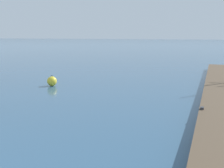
% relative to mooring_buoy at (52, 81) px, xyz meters
% --- Properties ---
extents(floating_dock, '(2.43, 24.30, 0.53)m').
position_rel_mooring_buoy_xyz_m(floating_dock, '(9.67, 0.53, 0.07)').
color(floating_dock, brown).
rests_on(floating_dock, ground).
extents(mooring_buoy, '(0.58, 0.58, 0.66)m').
position_rel_mooring_buoy_xyz_m(mooring_buoy, '(0.00, 0.00, 0.00)').
color(mooring_buoy, yellow).
rests_on(mooring_buoy, ground).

